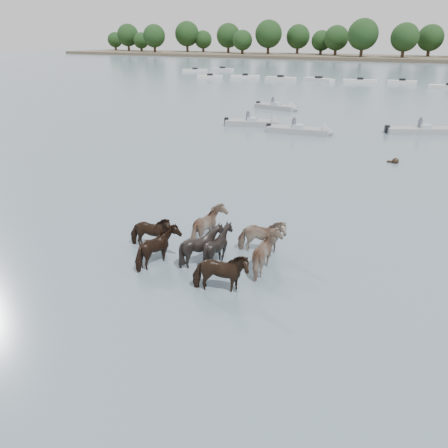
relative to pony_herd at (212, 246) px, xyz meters
The scene contains 10 objects.
ground 1.16m from the pony_herd, 44.59° to the left, with size 400.00×400.00×0.00m, color slate.
shoreline 165.86m from the pony_herd, 114.70° to the left, with size 160.00×30.00×1.00m, color #4C4233.
pony_herd is the anchor object (origin of this frame).
swimming_pony 17.97m from the pony_herd, 78.94° to the left, with size 0.72×0.44×0.44m.
motorboat_a 27.09m from the pony_herd, 110.70° to the left, with size 5.38×3.16×1.92m.
motorboat_b 24.34m from the pony_herd, 100.90° to the left, with size 5.81×2.34×1.92m.
motorboat_c 29.60m from the pony_herd, 80.93° to the left, with size 6.67×4.46×1.92m.
motorboat_f 37.04m from the pony_herd, 108.01° to the left, with size 5.45×2.43×1.92m.
distant_flotilla 75.07m from the pony_herd, 90.13° to the left, with size 103.85×27.10×0.93m.
treeline 165.59m from the pony_herd, 114.09° to the left, with size 147.80×22.79×12.57m.
Camera 1 is at (6.88, -13.68, 7.70)m, focal length 36.79 mm.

